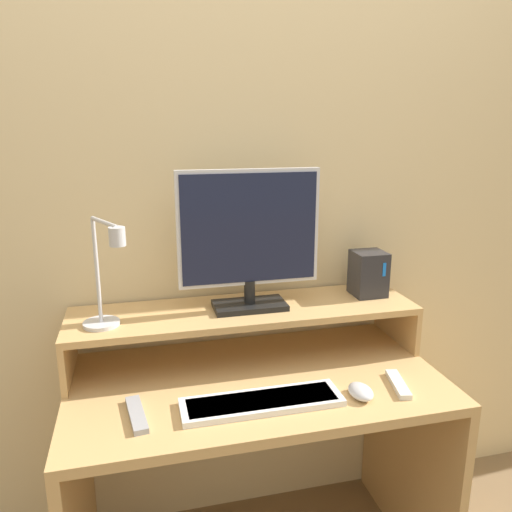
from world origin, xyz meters
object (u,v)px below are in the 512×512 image
at_px(monitor, 249,237).
at_px(remote_control, 137,415).
at_px(mouse, 361,392).
at_px(keyboard, 262,402).
at_px(desk_lamp, 105,283).
at_px(remote_secondary, 398,384).
at_px(router_dock, 368,273).

height_order(monitor, remote_control, monitor).
bearing_deg(monitor, mouse, -53.54).
bearing_deg(keyboard, monitor, 83.14).
bearing_deg(remote_control, desk_lamp, 108.32).
height_order(keyboard, remote_control, keyboard).
bearing_deg(mouse, remote_secondary, 11.25).
distance_m(desk_lamp, mouse, 0.79).
xyz_separation_m(desk_lamp, keyboard, (0.41, -0.22, -0.31)).
xyz_separation_m(monitor, mouse, (0.25, -0.34, -0.39)).
bearing_deg(desk_lamp, remote_secondary, -14.93).
height_order(desk_lamp, router_dock, desk_lamp).
xyz_separation_m(desk_lamp, router_dock, (0.88, 0.12, -0.07)).
bearing_deg(remote_control, router_dock, 21.16).
height_order(monitor, mouse, monitor).
height_order(remote_control, remote_secondary, same).
bearing_deg(remote_secondary, desk_lamp, 165.07).
height_order(monitor, desk_lamp, monitor).
height_order(desk_lamp, mouse, desk_lamp).
distance_m(mouse, remote_secondary, 0.14).
relative_size(remote_control, remote_secondary, 1.12).
bearing_deg(mouse, router_dock, 62.62).
bearing_deg(router_dock, remote_secondary, -99.02).
distance_m(keyboard, remote_control, 0.34).
bearing_deg(desk_lamp, mouse, -19.68).
height_order(router_dock, mouse, router_dock).
bearing_deg(monitor, desk_lamp, -168.68).
xyz_separation_m(router_dock, keyboard, (-0.47, -0.34, -0.24)).
height_order(router_dock, keyboard, router_dock).
xyz_separation_m(router_dock, mouse, (-0.19, -0.36, -0.23)).
bearing_deg(router_dock, keyboard, -144.51).
height_order(desk_lamp, remote_control, desk_lamp).
bearing_deg(router_dock, mouse, -117.38).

